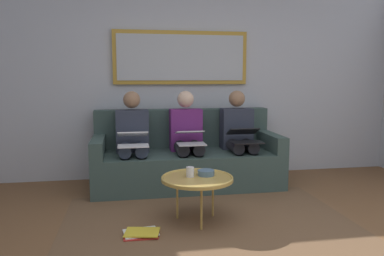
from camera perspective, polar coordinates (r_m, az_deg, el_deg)
The scene contains 14 objects.
wall_rear at distance 4.97m, azimuth -1.80°, elevation 7.67°, with size 6.00×0.12×2.60m, color #B7BCC6.
area_rug at distance 3.50m, azimuth 2.48°, elevation -14.10°, with size 2.60×1.80×0.01m, color brown.
couch at distance 4.60m, azimuth -0.90°, elevation -4.74°, with size 2.20×0.90×0.90m.
framed_mirror at distance 4.88m, azimuth -1.66°, elevation 10.61°, with size 1.72×0.05×0.67m.
coffee_table at distance 3.40m, azimuth 0.79°, elevation -7.70°, with size 0.65×0.65×0.42m.
cup at distance 3.40m, azimuth -0.28°, elevation -6.67°, with size 0.07×0.07×0.09m, color silver.
bowl at distance 3.46m, azimuth 2.07°, elevation -6.80°, with size 0.15×0.15×0.05m, color slate.
person_left at distance 4.62m, azimuth 7.09°, elevation -0.98°, with size 0.38×0.58×1.14m.
laptop_black at distance 4.40m, azimuth 7.98°, elevation -1.22°, with size 0.36×0.36×0.16m.
person_middle at distance 4.48m, azimuth -0.77°, elevation -1.20°, with size 0.38×0.58×1.14m.
laptop_silver at distance 4.24m, azimuth -0.24°, elevation -1.41°, with size 0.31×0.36×0.15m.
person_right at distance 4.42m, azimuth -8.99°, elevation -1.41°, with size 0.38×0.58×1.14m.
laptop_white at distance 4.18m, azimuth -8.93°, elevation -1.69°, with size 0.33×0.35×0.15m.
magazine_stack at distance 3.26m, azimuth -7.70°, elevation -15.52°, with size 0.32×0.26×0.03m.
Camera 1 is at (0.70, 2.32, 1.30)m, focal length 35.19 mm.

